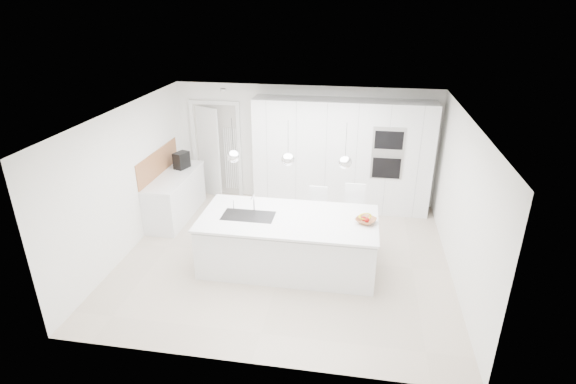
% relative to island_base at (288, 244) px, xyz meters
% --- Properties ---
extents(floor, '(5.50, 5.50, 0.00)m').
position_rel_island_base_xyz_m(floor, '(-0.10, 0.30, -0.43)').
color(floor, beige).
rests_on(floor, ground).
extents(wall_back, '(5.50, 0.00, 5.50)m').
position_rel_island_base_xyz_m(wall_back, '(-0.10, 2.80, 0.82)').
color(wall_back, white).
rests_on(wall_back, ground).
extents(wall_left, '(0.00, 5.00, 5.00)m').
position_rel_island_base_xyz_m(wall_left, '(-2.85, 0.30, 0.82)').
color(wall_left, white).
rests_on(wall_left, ground).
extents(ceiling, '(5.50, 5.50, 0.00)m').
position_rel_island_base_xyz_m(ceiling, '(-0.10, 0.30, 2.07)').
color(ceiling, white).
rests_on(ceiling, wall_back).
extents(tall_cabinets, '(3.60, 0.60, 2.30)m').
position_rel_island_base_xyz_m(tall_cabinets, '(0.70, 2.50, 0.72)').
color(tall_cabinets, white).
rests_on(tall_cabinets, floor).
extents(oven_stack, '(0.62, 0.04, 1.05)m').
position_rel_island_base_xyz_m(oven_stack, '(1.60, 2.19, 0.92)').
color(oven_stack, '#A5A5A8').
rests_on(oven_stack, tall_cabinets).
extents(doorway_frame, '(1.11, 0.08, 2.13)m').
position_rel_island_base_xyz_m(doorway_frame, '(-2.05, 2.77, 0.59)').
color(doorway_frame, white).
rests_on(doorway_frame, floor).
extents(hallway_door, '(0.76, 0.38, 2.00)m').
position_rel_island_base_xyz_m(hallway_door, '(-2.30, 2.72, 0.57)').
color(hallway_door, white).
rests_on(hallway_door, floor).
extents(radiator, '(0.32, 0.04, 1.40)m').
position_rel_island_base_xyz_m(radiator, '(-1.73, 2.76, 0.42)').
color(radiator, white).
rests_on(radiator, floor).
extents(left_base_cabinets, '(0.60, 1.80, 0.86)m').
position_rel_island_base_xyz_m(left_base_cabinets, '(-2.55, 1.50, 0.00)').
color(left_base_cabinets, white).
rests_on(left_base_cabinets, floor).
extents(left_worktop, '(0.62, 1.82, 0.04)m').
position_rel_island_base_xyz_m(left_worktop, '(-2.55, 1.50, 0.45)').
color(left_worktop, white).
rests_on(left_worktop, left_base_cabinets).
extents(oak_backsplash, '(0.02, 1.80, 0.50)m').
position_rel_island_base_xyz_m(oak_backsplash, '(-2.84, 1.50, 0.72)').
color(oak_backsplash, '#AF7043').
rests_on(oak_backsplash, wall_left).
extents(island_base, '(2.80, 1.20, 0.86)m').
position_rel_island_base_xyz_m(island_base, '(0.00, 0.00, 0.00)').
color(island_base, white).
rests_on(island_base, floor).
extents(island_worktop, '(2.84, 1.40, 0.04)m').
position_rel_island_base_xyz_m(island_worktop, '(0.00, 0.05, 0.45)').
color(island_worktop, white).
rests_on(island_worktop, island_base).
extents(island_sink, '(0.84, 0.44, 0.18)m').
position_rel_island_base_xyz_m(island_sink, '(-0.65, -0.00, 0.39)').
color(island_sink, '#3F3F42').
rests_on(island_sink, island_worktop).
extents(island_tap, '(0.02, 0.02, 0.30)m').
position_rel_island_base_xyz_m(island_tap, '(-0.60, 0.20, 0.62)').
color(island_tap, white).
rests_on(island_tap, island_worktop).
extents(pendant_left, '(0.20, 0.20, 0.20)m').
position_rel_island_base_xyz_m(pendant_left, '(-0.85, -0.00, 1.47)').
color(pendant_left, white).
rests_on(pendant_left, ceiling).
extents(pendant_mid, '(0.20, 0.20, 0.20)m').
position_rel_island_base_xyz_m(pendant_mid, '(-0.00, -0.00, 1.47)').
color(pendant_mid, white).
rests_on(pendant_mid, ceiling).
extents(pendant_right, '(0.20, 0.20, 0.20)m').
position_rel_island_base_xyz_m(pendant_right, '(0.85, -0.00, 1.47)').
color(pendant_right, white).
rests_on(pendant_right, ceiling).
extents(fruit_bowl, '(0.41, 0.41, 0.08)m').
position_rel_island_base_xyz_m(fruit_bowl, '(1.22, 0.06, 0.51)').
color(fruit_bowl, '#AF7043').
rests_on(fruit_bowl, island_worktop).
extents(espresso_machine, '(0.30, 0.36, 0.34)m').
position_rel_island_base_xyz_m(espresso_machine, '(-2.53, 1.92, 0.64)').
color(espresso_machine, black).
rests_on(espresso_machine, left_worktop).
extents(bar_stool_left, '(0.35, 0.48, 1.04)m').
position_rel_island_base_xyz_m(bar_stool_left, '(0.38, 0.92, 0.09)').
color(bar_stool_left, white).
rests_on(bar_stool_left, floor).
extents(bar_stool_right, '(0.38, 0.53, 1.14)m').
position_rel_island_base_xyz_m(bar_stool_right, '(1.03, 0.89, 0.14)').
color(bar_stool_right, white).
rests_on(bar_stool_right, floor).
extents(apple_a, '(0.08, 0.08, 0.08)m').
position_rel_island_base_xyz_m(apple_a, '(1.18, 0.07, 0.54)').
color(apple_a, '#A40D0D').
rests_on(apple_a, fruit_bowl).
extents(apple_b, '(0.07, 0.07, 0.07)m').
position_rel_island_base_xyz_m(apple_b, '(1.24, 0.03, 0.54)').
color(apple_b, '#A40D0D').
rests_on(apple_b, fruit_bowl).
extents(apple_c, '(0.07, 0.07, 0.07)m').
position_rel_island_base_xyz_m(apple_c, '(1.23, 0.03, 0.54)').
color(apple_c, '#A40D0D').
rests_on(apple_c, fruit_bowl).
extents(banana_bunch, '(0.24, 0.17, 0.22)m').
position_rel_island_base_xyz_m(banana_bunch, '(1.20, 0.05, 0.59)').
color(banana_bunch, yellow).
rests_on(banana_bunch, fruit_bowl).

